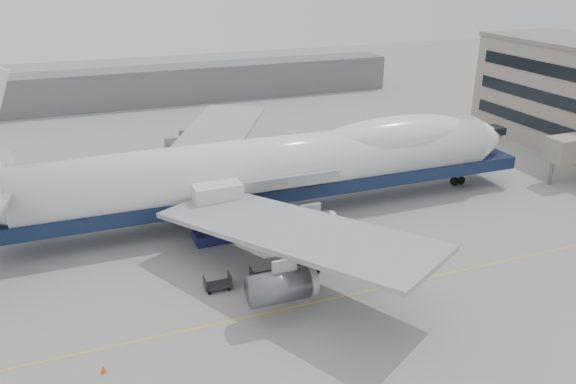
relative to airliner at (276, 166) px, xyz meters
name	(u,v)px	position (x,y,z in m)	size (l,w,h in m)	color
ground	(313,264)	(-0.64, -12.00, -5.62)	(260.00, 260.00, 0.00)	gray
apron_line	(341,297)	(-0.64, -18.00, -5.62)	(60.00, 0.15, 0.01)	gold
hangar	(124,88)	(-10.64, 58.00, -2.12)	(110.00, 8.00, 7.00)	slate
airliner	(276,166)	(0.00, 0.00, 0.00)	(67.00, 55.30, 19.98)	white
catering_truck	(218,209)	(-7.63, -4.06, -2.18)	(5.15, 3.63, 6.13)	#1B1E52
traffic_cone	(103,369)	(-20.09, -20.68, -5.34)	(0.41, 0.41, 0.60)	orange
dolly_0	(218,284)	(-10.10, -13.16, -5.09)	(2.30, 1.35, 1.30)	#2D2D30
dolly_1	(264,275)	(-5.92, -13.16, -5.09)	(2.30, 1.35, 1.30)	#2D2D30
dolly_2	(307,267)	(-1.74, -13.16, -5.09)	(2.30, 1.35, 1.30)	#2D2D30
dolly_3	(349,259)	(2.45, -13.16, -5.09)	(2.30, 1.35, 1.30)	#2D2D30
dolly_4	(388,251)	(6.63, -13.16, -5.09)	(2.30, 1.35, 1.30)	#2D2D30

